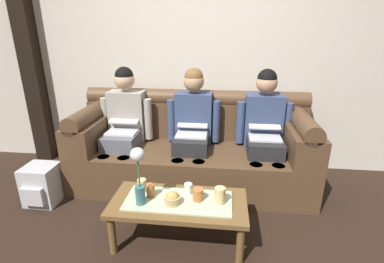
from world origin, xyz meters
TOP-DOWN VIEW (x-y plane):
  - ground_plane at (0.00, 0.00)m, footprint 14.00×14.00m
  - back_wall_patterned at (0.00, 1.70)m, footprint 6.00×0.12m
  - timber_pillar at (-1.96, 1.58)m, footprint 0.20×0.20m
  - couch at (-0.00, 1.17)m, footprint 2.42×0.88m
  - person_left at (-0.73, 1.17)m, footprint 0.56×0.67m
  - person_middle at (0.00, 1.17)m, footprint 0.56×0.67m
  - person_right at (0.73, 1.17)m, footprint 0.56×0.67m
  - coffee_table at (0.00, 0.21)m, footprint 1.03×0.49m
  - flower_vase at (-0.27, 0.13)m, footprint 0.10×0.10m
  - snack_bowl at (-0.04, 0.16)m, footprint 0.12×0.12m
  - cup_near_left at (0.15, 0.23)m, footprint 0.08×0.08m
  - cup_near_right at (0.31, 0.21)m, footprint 0.08×0.08m
  - cup_far_center at (0.06, 0.31)m, footprint 0.06×0.06m
  - cup_far_left at (-0.31, 0.30)m, footprint 0.07×0.07m
  - cup_far_right at (-0.22, 0.24)m, footprint 0.06×0.06m
  - backpack_left at (-1.38, 0.58)m, footprint 0.29×0.32m

SIDE VIEW (x-z plane):
  - ground_plane at x=0.00m, z-range 0.00..0.00m
  - backpack_left at x=-1.38m, z-range 0.00..0.38m
  - coffee_table at x=0.00m, z-range 0.13..0.50m
  - couch at x=0.00m, z-range -0.11..0.85m
  - snack_bowl at x=-0.04m, z-range 0.36..0.46m
  - cup_far_center at x=0.06m, z-range 0.37..0.45m
  - cup_near_left at x=0.15m, z-range 0.37..0.46m
  - cup_far_right at x=-0.22m, z-range 0.37..0.47m
  - cup_far_left at x=-0.31m, z-range 0.37..0.47m
  - cup_near_right at x=0.31m, z-range 0.37..0.49m
  - flower_vase at x=-0.27m, z-range 0.41..0.85m
  - person_middle at x=0.00m, z-range 0.05..1.27m
  - person_right at x=0.73m, z-range 0.05..1.27m
  - person_left at x=-0.73m, z-range 0.05..1.27m
  - back_wall_patterned at x=0.00m, z-range 0.00..2.90m
  - timber_pillar at x=-1.96m, z-range 0.00..2.90m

